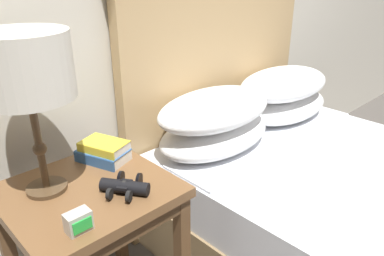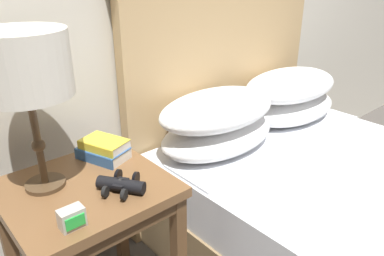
% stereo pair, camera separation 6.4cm
% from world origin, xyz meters
% --- Properties ---
extents(nightstand, '(0.53, 0.49, 0.62)m').
position_xyz_m(nightstand, '(-0.67, 0.74, 0.53)').
color(nightstand, brown).
rests_on(nightstand, ground_plane).
extents(bed, '(1.30, 1.84, 1.29)m').
position_xyz_m(bed, '(0.29, 0.27, 0.32)').
color(bed, olive).
rests_on(bed, ground_plane).
extents(table_lamp, '(0.27, 0.27, 0.51)m').
position_xyz_m(table_lamp, '(-0.77, 0.82, 1.02)').
color(table_lamp, '#4C3823').
rests_on(table_lamp, nightstand).
extents(book_on_nightstand, '(0.17, 0.21, 0.04)m').
position_xyz_m(book_on_nightstand, '(-0.53, 0.86, 0.64)').
color(book_on_nightstand, silver).
rests_on(book_on_nightstand, nightstand).
extents(book_stacked_on_top, '(0.16, 0.19, 0.03)m').
position_xyz_m(book_stacked_on_top, '(-0.52, 0.86, 0.68)').
color(book_stacked_on_top, silver).
rests_on(book_stacked_on_top, book_on_nightstand).
extents(binoculars_pair, '(0.16, 0.16, 0.05)m').
position_xyz_m(binoculars_pair, '(-0.59, 0.63, 0.64)').
color(binoculars_pair, black).
rests_on(binoculars_pair, nightstand).
extents(alarm_clock, '(0.07, 0.05, 0.06)m').
position_xyz_m(alarm_clock, '(-0.79, 0.56, 0.65)').
color(alarm_clock, '#B7B2A8').
rests_on(alarm_clock, nightstand).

